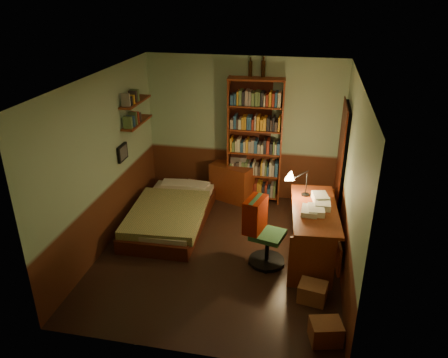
% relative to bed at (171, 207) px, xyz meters
% --- Properties ---
extents(floor, '(3.50, 4.00, 0.02)m').
position_rel_bed_xyz_m(floor, '(1.00, -0.68, -0.32)').
color(floor, black).
rests_on(floor, ground).
extents(ceiling, '(3.50, 4.00, 0.02)m').
position_rel_bed_xyz_m(ceiling, '(1.00, -0.68, 2.30)').
color(ceiling, silver).
rests_on(ceiling, wall_back).
extents(wall_back, '(3.50, 0.02, 2.60)m').
position_rel_bed_xyz_m(wall_back, '(1.00, 1.33, 0.99)').
color(wall_back, '#8FAB86').
rests_on(wall_back, ground).
extents(wall_left, '(0.02, 4.00, 2.60)m').
position_rel_bed_xyz_m(wall_left, '(-0.76, -0.68, 0.99)').
color(wall_left, '#8FAB86').
rests_on(wall_left, ground).
extents(wall_right, '(0.02, 4.00, 2.60)m').
position_rel_bed_xyz_m(wall_right, '(2.76, -0.68, 0.99)').
color(wall_right, '#8FAB86').
rests_on(wall_right, ground).
extents(wall_front, '(3.50, 0.02, 2.60)m').
position_rel_bed_xyz_m(wall_front, '(1.00, -2.69, 0.99)').
color(wall_front, '#8FAB86').
rests_on(wall_front, ground).
extents(doorway, '(0.06, 0.90, 2.00)m').
position_rel_bed_xyz_m(doorway, '(2.72, 0.62, 0.69)').
color(doorway, black).
rests_on(doorway, ground).
extents(door_trim, '(0.02, 0.98, 2.08)m').
position_rel_bed_xyz_m(door_trim, '(2.68, 0.62, 0.69)').
color(door_trim, '#3B140A').
rests_on(door_trim, ground).
extents(bed, '(1.15, 2.09, 0.62)m').
position_rel_bed_xyz_m(bed, '(0.00, 0.00, 0.00)').
color(bed, '#5F7041').
rests_on(bed, ground).
extents(dresser, '(0.85, 0.64, 0.68)m').
position_rel_bed_xyz_m(dresser, '(0.84, 1.09, 0.03)').
color(dresser, maroon).
rests_on(dresser, ground).
extents(mini_stereo, '(0.31, 0.25, 0.15)m').
position_rel_bed_xyz_m(mini_stereo, '(0.94, 1.21, 0.45)').
color(mini_stereo, '#B2B2B7').
rests_on(mini_stereo, dresser).
extents(bookshelf, '(0.99, 0.37, 2.26)m').
position_rel_bed_xyz_m(bookshelf, '(1.23, 1.17, 0.82)').
color(bookshelf, maroon).
rests_on(bookshelf, ground).
extents(bottle_left, '(0.07, 0.07, 0.26)m').
position_rel_bed_xyz_m(bottle_left, '(1.10, 1.28, 2.08)').
color(bottle_left, black).
rests_on(bottle_left, bookshelf).
extents(bottle_right, '(0.09, 0.09, 0.27)m').
position_rel_bed_xyz_m(bottle_right, '(1.32, 1.28, 2.09)').
color(bottle_right, black).
rests_on(bottle_right, bookshelf).
extents(desk, '(0.75, 1.57, 0.82)m').
position_rel_bed_xyz_m(desk, '(2.33, -0.54, 0.10)').
color(desk, maroon).
rests_on(desk, ground).
extents(paper_stack, '(0.26, 0.32, 0.11)m').
position_rel_bed_xyz_m(paper_stack, '(2.40, -0.30, 0.56)').
color(paper_stack, silver).
rests_on(paper_stack, desk).
extents(desk_lamp, '(0.21, 0.21, 0.65)m').
position_rel_bed_xyz_m(desk_lamp, '(2.18, -0.14, 0.83)').
color(desk_lamp, black).
rests_on(desk_lamp, desk).
extents(office_chair, '(0.51, 0.47, 0.86)m').
position_rel_bed_xyz_m(office_chair, '(1.71, -0.82, 0.12)').
color(office_chair, '#26512C').
rests_on(office_chair, ground).
extents(red_jacket, '(0.25, 0.43, 0.49)m').
position_rel_bed_xyz_m(red_jacket, '(1.88, -0.80, 0.79)').
color(red_jacket, '#8D1800').
rests_on(red_jacket, office_chair).
extents(wall_shelf_lower, '(0.20, 0.90, 0.03)m').
position_rel_bed_xyz_m(wall_shelf_lower, '(-0.64, 0.42, 1.29)').
color(wall_shelf_lower, maroon).
rests_on(wall_shelf_lower, wall_left).
extents(wall_shelf_upper, '(0.20, 0.90, 0.03)m').
position_rel_bed_xyz_m(wall_shelf_upper, '(-0.64, 0.42, 1.64)').
color(wall_shelf_upper, maroon).
rests_on(wall_shelf_upper, wall_left).
extents(framed_picture, '(0.04, 0.32, 0.26)m').
position_rel_bed_xyz_m(framed_picture, '(-0.72, -0.08, 0.94)').
color(framed_picture, black).
rests_on(framed_picture, wall_left).
extents(cardboard_box_a, '(0.40, 0.35, 0.26)m').
position_rel_bed_xyz_m(cardboard_box_a, '(2.53, -2.19, -0.18)').
color(cardboard_box_a, brown).
rests_on(cardboard_box_a, ground).
extents(cardboard_box_b, '(0.39, 0.34, 0.24)m').
position_rel_bed_xyz_m(cardboard_box_b, '(2.37, -1.51, -0.19)').
color(cardboard_box_b, brown).
rests_on(cardboard_box_b, ground).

